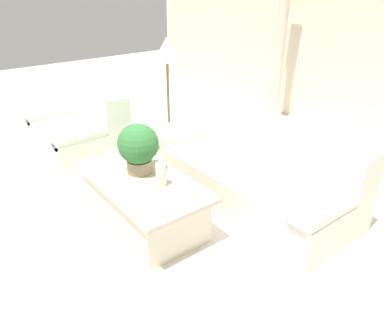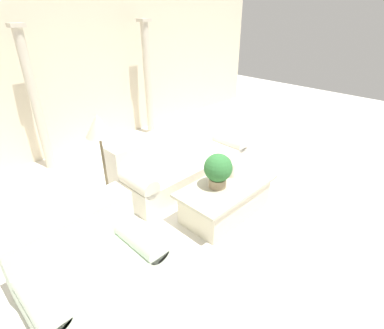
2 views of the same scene
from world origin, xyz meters
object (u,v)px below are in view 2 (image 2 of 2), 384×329
at_px(sofa_long, 180,161).
at_px(potted_plant, 218,169).
at_px(loveseat, 87,260).
at_px(coffee_table, 226,199).
at_px(floor_lamp, 99,132).

distance_m(sofa_long, potted_plant, 1.28).
height_order(sofa_long, loveseat, same).
height_order(loveseat, potted_plant, potted_plant).
height_order(coffee_table, potted_plant, potted_plant).
bearing_deg(sofa_long, coffee_table, -101.87).
bearing_deg(potted_plant, floor_lamp, 135.01).
bearing_deg(sofa_long, potted_plant, -108.35).
xyz_separation_m(coffee_table, floor_lamp, (-1.20, 1.13, 1.05)).
bearing_deg(coffee_table, floor_lamp, 136.63).
bearing_deg(floor_lamp, sofa_long, 3.11).
distance_m(loveseat, floor_lamp, 1.54).
relative_size(sofa_long, floor_lamp, 1.55).
bearing_deg(potted_plant, loveseat, 174.57).
relative_size(potted_plant, floor_lamp, 0.32).
bearing_deg(loveseat, floor_lamp, 47.66).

